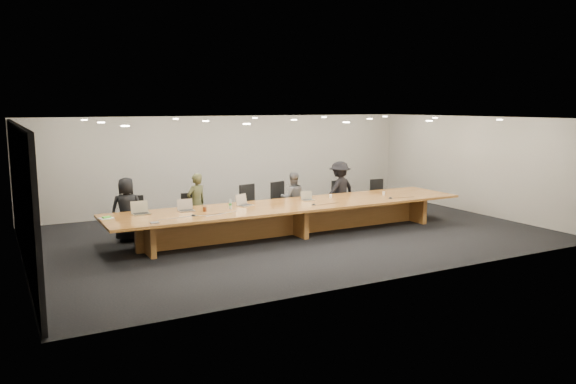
% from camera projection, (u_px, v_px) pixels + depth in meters
% --- Properties ---
extents(ground, '(12.00, 12.00, 0.00)m').
position_uv_depth(ground, '(294.00, 234.00, 13.68)').
color(ground, black).
rests_on(ground, ground).
extents(back_wall, '(12.00, 0.02, 2.80)m').
position_uv_depth(back_wall, '(230.00, 162.00, 16.95)').
color(back_wall, silver).
rests_on(back_wall, ground).
extents(left_wall_panel, '(0.08, 7.84, 2.74)m').
position_uv_depth(left_wall_panel, '(21.00, 197.00, 10.70)').
color(left_wall_panel, black).
rests_on(left_wall_panel, ground).
extents(conference_table, '(9.00, 1.80, 0.75)m').
position_uv_depth(conference_table, '(294.00, 213.00, 13.60)').
color(conference_table, brown).
rests_on(conference_table, ground).
extents(chair_far_left, '(0.63, 0.63, 1.04)m').
position_uv_depth(chair_far_left, '(135.00, 218.00, 13.07)').
color(chair_far_left, black).
rests_on(chair_far_left, ground).
extents(chair_left, '(0.64, 0.64, 0.99)m').
position_uv_depth(chair_left, '(190.00, 214.00, 13.68)').
color(chair_left, black).
rests_on(chair_left, ground).
extents(chair_mid_left, '(0.69, 0.69, 1.12)m').
position_uv_depth(chair_mid_left, '(253.00, 206.00, 14.40)').
color(chair_mid_left, black).
rests_on(chair_mid_left, ground).
extents(chair_mid_right, '(0.72, 0.72, 1.13)m').
position_uv_depth(chair_mid_right, '(284.00, 202.00, 14.85)').
color(chair_mid_right, black).
rests_on(chair_mid_right, ground).
extents(chair_right, '(0.53, 0.53, 1.02)m').
position_uv_depth(chair_right, '(342.00, 198.00, 15.83)').
color(chair_right, black).
rests_on(chair_right, ground).
extents(chair_far_right, '(0.56, 0.56, 1.00)m').
position_uv_depth(chair_far_right, '(380.00, 196.00, 16.23)').
color(chair_far_right, black).
rests_on(chair_far_right, ground).
extents(person_a, '(0.79, 0.59, 1.49)m').
position_uv_depth(person_a, '(127.00, 209.00, 12.90)').
color(person_a, black).
rests_on(person_a, ground).
extents(person_b, '(0.63, 0.51, 1.48)m').
position_uv_depth(person_b, '(196.00, 203.00, 13.68)').
color(person_b, '#3B3C20').
rests_on(person_b, ground).
extents(person_c, '(0.78, 0.68, 1.37)m').
position_uv_depth(person_c, '(293.00, 198.00, 14.86)').
color(person_c, '#505052').
rests_on(person_c, ground).
extents(person_d, '(1.14, 0.83, 1.58)m').
position_uv_depth(person_d, '(340.00, 190.00, 15.53)').
color(person_d, black).
rests_on(person_d, ground).
extents(laptop_a, '(0.38, 0.28, 0.29)m').
position_uv_depth(laptop_a, '(141.00, 208.00, 12.24)').
color(laptop_a, tan).
rests_on(laptop_a, conference_table).
extents(laptop_b, '(0.36, 0.27, 0.28)m').
position_uv_depth(laptop_b, '(186.00, 205.00, 12.61)').
color(laptop_b, tan).
rests_on(laptop_b, conference_table).
extents(laptop_c, '(0.43, 0.39, 0.28)m').
position_uv_depth(laptop_c, '(245.00, 200.00, 13.29)').
color(laptop_c, '#C6B197').
rests_on(laptop_c, conference_table).
extents(laptop_d, '(0.32, 0.25, 0.23)m').
position_uv_depth(laptop_d, '(308.00, 196.00, 14.05)').
color(laptop_d, '#BAAC8E').
rests_on(laptop_d, conference_table).
extents(water_bottle, '(0.08, 0.08, 0.21)m').
position_uv_depth(water_bottle, '(230.00, 204.00, 12.90)').
color(water_bottle, '#B2C3C0').
rests_on(water_bottle, conference_table).
extents(amber_mug, '(0.10, 0.10, 0.10)m').
position_uv_depth(amber_mug, '(205.00, 209.00, 12.59)').
color(amber_mug, maroon).
rests_on(amber_mug, conference_table).
extents(paper_cup_near, '(0.09, 0.09, 0.09)m').
position_uv_depth(paper_cup_near, '(331.00, 196.00, 14.43)').
color(paper_cup_near, white).
rests_on(paper_cup_near, conference_table).
extents(paper_cup_far, '(0.10, 0.10, 0.09)m').
position_uv_depth(paper_cup_far, '(384.00, 193.00, 14.90)').
color(paper_cup_far, white).
rests_on(paper_cup_far, conference_table).
extents(notepad, '(0.31, 0.27, 0.02)m').
position_uv_depth(notepad, '(106.00, 218.00, 11.79)').
color(notepad, silver).
rests_on(notepad, conference_table).
extents(lime_gadget, '(0.20, 0.15, 0.03)m').
position_uv_depth(lime_gadget, '(107.00, 217.00, 11.79)').
color(lime_gadget, green).
rests_on(lime_gadget, notepad).
extents(av_box, '(0.17, 0.13, 0.03)m').
position_uv_depth(av_box, '(155.00, 223.00, 11.32)').
color(av_box, '#BBBABF').
rests_on(av_box, conference_table).
extents(mic_left, '(0.14, 0.14, 0.03)m').
position_uv_depth(mic_left, '(193.00, 215.00, 12.09)').
color(mic_left, black).
rests_on(mic_left, conference_table).
extents(mic_center, '(0.15, 0.15, 0.03)m').
position_uv_depth(mic_center, '(314.00, 204.00, 13.41)').
color(mic_center, black).
rests_on(mic_center, conference_table).
extents(mic_right, '(0.14, 0.14, 0.03)m').
position_uv_depth(mic_right, '(391.00, 198.00, 14.36)').
color(mic_right, black).
rests_on(mic_right, conference_table).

